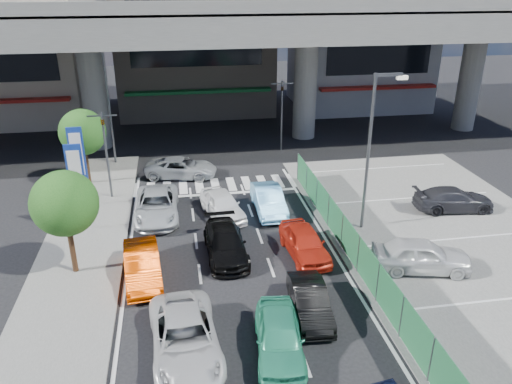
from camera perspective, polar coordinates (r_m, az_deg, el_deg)
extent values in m
plane|color=black|center=(20.11, -1.20, -13.54)|extent=(120.00, 120.00, 0.00)
cube|color=#5E5E5C|center=(25.33, 23.72, -7.17)|extent=(12.00, 28.00, 0.06)
cube|color=#5E5E5C|center=(23.74, -19.86, -8.56)|extent=(4.00, 30.00, 0.12)
cylinder|color=slate|center=(39.16, -18.05, 10.48)|extent=(1.80, 1.80, 8.00)
cylinder|color=slate|center=(40.07, 5.63, 11.79)|extent=(1.80, 1.80, 8.00)
cylinder|color=slate|center=(45.70, 23.22, 11.50)|extent=(1.80, 1.80, 8.00)
cube|color=slate|center=(38.07, -6.44, 18.75)|extent=(64.00, 14.00, 2.00)
cube|color=slate|center=(31.21, -5.72, 20.13)|extent=(64.00, 0.40, 0.90)
cube|color=#A69A86|center=(50.13, -26.30, 14.84)|extent=(12.00, 10.00, 13.00)
cube|color=#9E1913|center=(45.89, -27.10, 9.32)|extent=(10.80, 1.60, 0.25)
cube|color=gray|center=(49.14, -7.20, 18.03)|extent=(14.00, 10.00, 15.00)
cube|color=#13632C|center=(44.81, -6.56, 11.44)|extent=(12.60, 1.60, 0.25)
cube|color=black|center=(44.08, -6.90, 18.40)|extent=(11.20, 0.10, 6.75)
cube|color=gray|center=(51.59, 11.76, 16.32)|extent=(12.00, 10.00, 12.00)
cube|color=#9E1913|center=(47.43, 13.61, 11.62)|extent=(10.80, 1.60, 0.25)
cube|color=black|center=(46.90, 14.03, 16.17)|extent=(9.60, 0.10, 5.40)
cylinder|color=#595B60|center=(29.72, -16.67, 3.87)|extent=(0.14, 0.14, 5.20)
cube|color=#595B60|center=(29.04, -17.22, 8.33)|extent=(1.60, 0.08, 0.08)
imported|color=black|center=(29.12, -17.15, 7.76)|extent=(0.26, 1.24, 0.50)
cylinder|color=#595B60|center=(36.97, 2.95, 8.63)|extent=(0.14, 0.14, 5.20)
cube|color=#595B60|center=(36.43, 3.03, 12.28)|extent=(1.60, 0.08, 0.08)
imported|color=black|center=(36.49, 3.02, 11.82)|extent=(0.26, 1.24, 0.50)
cylinder|color=#595B60|center=(25.10, 12.70, 4.10)|extent=(0.16, 0.16, 8.00)
cube|color=#595B60|center=(24.35, 14.87, 12.82)|extent=(1.40, 0.15, 0.15)
cube|color=silver|center=(24.67, 16.36, 12.44)|extent=(0.50, 0.22, 0.18)
cylinder|color=#595B60|center=(35.10, -16.42, 9.25)|extent=(0.16, 0.16, 8.00)
cube|color=#595B60|center=(34.33, -16.16, 15.64)|extent=(1.40, 0.15, 0.15)
cube|color=silver|center=(34.28, -14.93, 15.51)|extent=(0.50, 0.22, 0.18)
cylinder|color=#595B60|center=(26.77, -19.28, -2.17)|extent=(0.10, 0.10, 2.20)
cube|color=navy|center=(25.97, -19.89, 2.01)|extent=(0.80, 0.12, 3.00)
cube|color=white|center=(25.91, -19.92, 1.95)|extent=(0.60, 0.02, 2.40)
cylinder|color=#595B60|center=(29.54, -19.21, 0.28)|extent=(0.10, 0.10, 2.20)
cube|color=navy|center=(28.82, -19.76, 4.12)|extent=(0.80, 0.12, 3.00)
cube|color=white|center=(28.76, -19.78, 4.07)|extent=(0.60, 0.02, 2.40)
cylinder|color=#382314|center=(23.18, -20.24, -6.16)|extent=(0.24, 0.24, 2.40)
sphere|color=#144413|center=(22.23, -21.03, -1.22)|extent=(2.80, 2.80, 2.80)
cylinder|color=#382314|center=(32.76, -18.71, 2.81)|extent=(0.24, 0.24, 2.40)
sphere|color=#144413|center=(32.09, -19.22, 6.48)|extent=(2.80, 2.80, 2.80)
imported|color=silver|center=(18.01, -8.11, -16.16)|extent=(2.61, 5.11, 1.38)
imported|color=#33A37D|center=(17.91, 2.69, -16.18)|extent=(2.13, 4.22, 1.38)
imported|color=black|center=(19.73, 6.16, -12.33)|extent=(1.52, 3.76, 1.22)
imported|color=#D63E00|center=(22.17, -12.87, -8.15)|extent=(1.86, 4.31, 1.38)
imported|color=black|center=(23.40, -3.51, -5.87)|extent=(1.93, 4.49, 1.29)
imported|color=red|center=(23.46, 5.57, -5.75)|extent=(1.92, 4.11, 1.36)
imported|color=#B9BEC2|center=(27.46, -11.28, -1.52)|extent=(2.35, 4.99, 1.38)
imported|color=white|center=(27.07, -3.85, -1.47)|extent=(2.54, 4.32, 1.38)
imported|color=#69BBF3|center=(27.57, 1.44, -0.94)|extent=(1.48, 4.20, 1.38)
imported|color=#AEB2B6|center=(32.73, -8.55, 2.77)|extent=(4.91, 2.99, 1.27)
imported|color=silver|center=(23.30, 18.35, -6.87)|extent=(4.61, 2.68, 1.47)
imported|color=#2E2E33|center=(29.76, 21.66, -0.77)|extent=(4.54, 2.21, 1.27)
cone|color=#FF360E|center=(25.35, 9.81, -4.30)|extent=(0.39, 0.39, 0.72)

